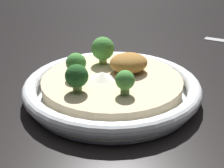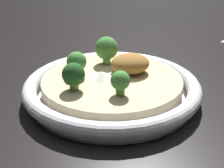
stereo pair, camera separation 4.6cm
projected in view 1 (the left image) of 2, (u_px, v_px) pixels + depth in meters
name	position (u px, v px, depth m)	size (l,w,h in m)	color
ground_plane	(112.00, 96.00, 0.47)	(6.00, 6.00, 0.00)	black
risotto_bowl	(112.00, 86.00, 0.46)	(0.29, 0.29, 0.03)	silver
cheese_sprinkle	(101.00, 75.00, 0.45)	(0.04, 0.04, 0.01)	white
crispy_onion_garnish	(129.00, 63.00, 0.47)	(0.06, 0.06, 0.03)	olive
broccoli_back_right	(125.00, 81.00, 0.39)	(0.03, 0.03, 0.04)	#668E47
broccoli_front_left	(103.00, 49.00, 0.50)	(0.04, 0.04, 0.05)	#84A856
broccoli_front_right	(76.00, 63.00, 0.44)	(0.03, 0.03, 0.04)	#668E47
broccoli_right	(77.00, 77.00, 0.40)	(0.03, 0.03, 0.04)	#84A856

